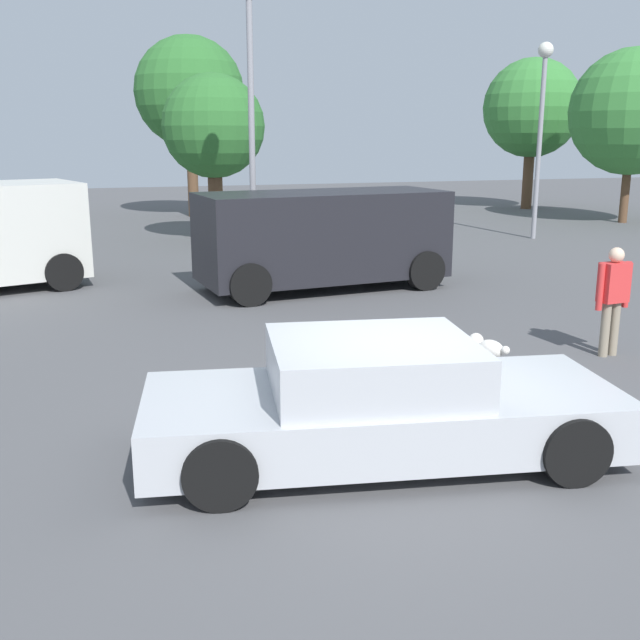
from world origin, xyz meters
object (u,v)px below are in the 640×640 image
at_px(dog, 487,348).
at_px(light_post_near, 251,76).
at_px(sedan_foreground, 379,403).
at_px(pedestrian, 613,293).
at_px(suv_dark, 323,236).
at_px(light_post_far, 542,105).

bearing_deg(dog, light_post_near, -14.50).
relative_size(sedan_foreground, pedestrian, 3.07).
relative_size(suv_dark, light_post_near, 0.80).
distance_m(pedestrian, light_post_near, 9.78).
xyz_separation_m(dog, light_post_near, (-1.28, 8.61, 4.03)).
bearing_deg(sedan_foreground, light_post_near, 92.90).
xyz_separation_m(suv_dark, pedestrian, (2.43, -5.77, -0.16)).
bearing_deg(light_post_far, suv_dark, -147.29).
relative_size(sedan_foreground, dog, 7.71).
xyz_separation_m(pedestrian, light_post_near, (-3.22, 8.59, 3.40)).
xyz_separation_m(dog, light_post_far, (7.89, 11.16, 3.60)).
bearing_deg(pedestrian, light_post_far, 145.57).
bearing_deg(pedestrian, light_post_near, -165.77).
bearing_deg(light_post_near, light_post_far, 15.57).
distance_m(dog, pedestrian, 2.04).
relative_size(dog, pedestrian, 0.40).
distance_m(pedestrian, light_post_far, 12.98).
relative_size(dog, light_post_near, 0.10).
xyz_separation_m(light_post_near, light_post_far, (9.17, 2.55, -0.43)).
bearing_deg(pedestrian, dog, -95.79).
xyz_separation_m(sedan_foreground, dog, (2.45, 2.23, -0.27)).
xyz_separation_m(pedestrian, light_post_far, (5.95, 11.14, 2.97)).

